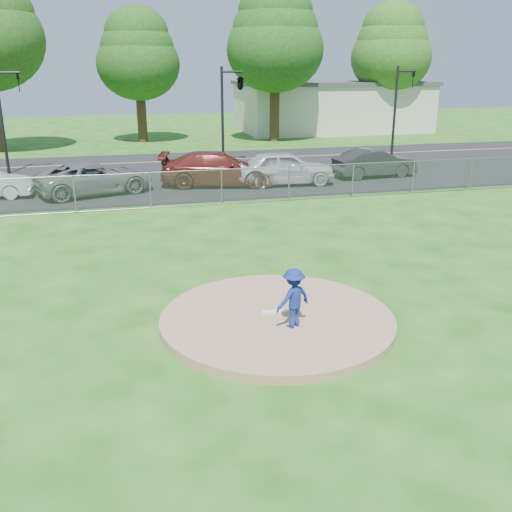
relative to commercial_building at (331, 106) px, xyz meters
The scene contains 19 objects.
ground 32.32m from the commercial_building, 119.74° to the right, with size 120.00×120.00×0.00m, color #1E5312.
pitchers_mound 41.28m from the commercial_building, 112.83° to the right, with size 5.40×5.40×0.20m, color #997A54.
pitching_rubber 41.09m from the commercial_building, 112.94° to the right, with size 0.60×0.15×0.04m, color white.
chain_link_fence 30.56m from the commercial_building, 121.61° to the right, with size 40.00×0.06×1.50m, color gray.
parking_lot 26.89m from the commercial_building, 126.66° to the right, with size 50.00×8.00×0.01m, color black.
street 21.37m from the commercial_building, 138.81° to the right, with size 60.00×7.00×0.01m, color black.
commercial_building is the anchor object (origin of this frame).
tree_center 17.99m from the commercial_building, 166.76° to the right, with size 6.16×6.16×9.84m.
tree_right 10.73m from the commercial_building, 139.40° to the right, with size 7.28×7.28×11.63m.
tree_far_right 7.00m from the commercial_building, 36.87° to the right, with size 6.72×6.72×10.74m.
traffic_signal_left 29.51m from the commercial_building, 147.13° to the right, with size 1.28×0.20×5.60m.
traffic_signal_center 20.17m from the commercial_building, 126.94° to the right, with size 1.42×2.48×5.60m.
traffic_signal_right 16.14m from the commercial_building, 96.29° to the right, with size 1.28×0.20×5.60m.
pitcher 41.74m from the commercial_building, 112.27° to the right, with size 0.87×0.50×1.34m, color navy.
traffic_cone 31.41m from the commercial_building, 134.27° to the right, with size 0.35×0.35×0.68m, color #FF410D.
parked_car_gray 30.35m from the commercial_building, 131.98° to the right, with size 2.42×5.25×1.46m, color slate.
parked_car_darkred 26.33m from the commercial_building, 123.22° to the right, with size 2.31×5.67×1.65m, color maroon.
parked_car_pearl 25.23m from the commercial_building, 116.29° to the right, with size 1.97×4.90×1.67m, color silver.
parked_car_charcoal 22.61m from the commercial_building, 105.28° to the right, with size 1.55×4.44×1.46m, color #262629.
Camera 1 is at (-3.39, -11.53, 5.70)m, focal length 40.00 mm.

